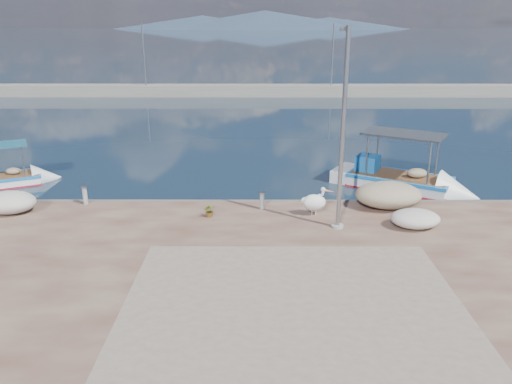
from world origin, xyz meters
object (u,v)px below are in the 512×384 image
at_px(pelican, 315,202).
at_px(lamp_post, 342,138).
at_px(boat_right, 398,183).
at_px(boat_left, 0,182).
at_px(bollard_near, 262,200).

relative_size(pelican, lamp_post, 0.18).
height_order(boat_right, lamp_post, lamp_post).
distance_m(boat_left, bollard_near, 13.57).
bearing_deg(boat_left, lamp_post, -48.42).
bearing_deg(bollard_near, pelican, -17.95).
relative_size(boat_right, pelican, 5.47).
relative_size(boat_left, lamp_post, 0.74).
xyz_separation_m(boat_left, bollard_near, (12.77, -4.54, 0.70)).
distance_m(boat_left, pelican, 15.70).
relative_size(pelican, bollard_near, 1.71).
bearing_deg(boat_right, lamp_post, -91.69).
bearing_deg(bollard_near, lamp_post, -33.82).
distance_m(pelican, bollard_near, 2.13).
xyz_separation_m(boat_left, lamp_post, (15.51, -6.37, 3.61)).
bearing_deg(boat_left, boat_right, -26.90).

